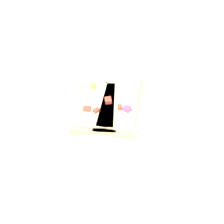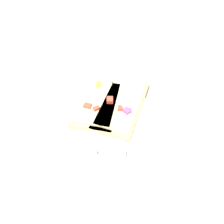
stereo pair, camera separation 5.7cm
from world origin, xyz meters
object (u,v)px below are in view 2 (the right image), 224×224
fork (122,115)px  knife (97,124)px  pizza_slice_corner (97,104)px  plate (112,116)px  pizza_slice_main (121,104)px

fork → knife: 0.07m
knife → pizza_slice_corner: pizza_slice_corner is taller
plate → fork: size_ratio=1.30×
knife → pizza_slice_main: (-0.00, -0.09, 0.01)m
pizza_slice_corner → pizza_slice_main: bearing=100.6°
plate → fork: 0.03m
plate → fork: (-0.02, -0.02, 0.01)m
plate → pizza_slice_corner: size_ratio=1.07×
fork → knife: bearing=115.7°
fork → pizza_slice_corner: size_ratio=0.82×
fork → pizza_slice_corner: bearing=65.0°
knife → pizza_slice_corner: size_ratio=0.78×
knife → plate: bearing=-44.3°
knife → fork: bearing=-60.9°
plate → fork: fork is taller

